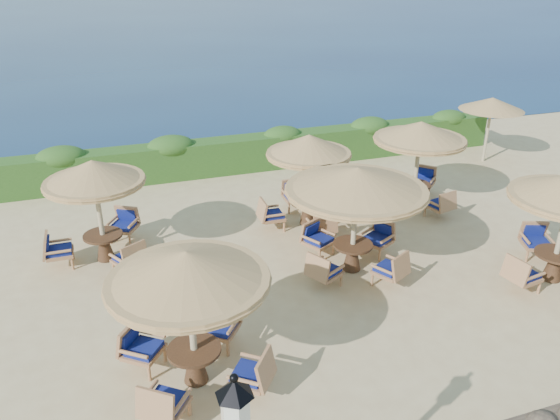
% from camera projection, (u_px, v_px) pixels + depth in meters
% --- Properties ---
extents(ground, '(120.00, 120.00, 0.00)m').
position_uv_depth(ground, '(356.00, 260.00, 13.79)').
color(ground, '#CEB782').
rests_on(ground, ground).
extents(sea, '(160.00, 160.00, 0.00)m').
position_uv_depth(sea, '(129.00, 15.00, 73.96)').
color(sea, '#0A2045').
rests_on(sea, ground).
extents(hedge, '(18.00, 0.90, 1.20)m').
position_uv_depth(hedge, '(269.00, 151.00, 19.72)').
color(hedge, '#224917').
rests_on(hedge, ground).
extents(extra_parasol, '(2.30, 2.30, 2.41)m').
position_uv_depth(extra_parasol, '(492.00, 104.00, 19.62)').
color(extra_parasol, tan).
rests_on(extra_parasol, ground).
extents(cafe_set_0, '(2.77, 2.77, 2.65)m').
position_uv_depth(cafe_set_0, '(190.00, 296.00, 9.11)').
color(cafe_set_0, tan).
rests_on(cafe_set_0, ground).
extents(cafe_set_1, '(3.33, 3.33, 2.65)m').
position_uv_depth(cafe_set_1, '(356.00, 197.00, 12.58)').
color(cafe_set_1, tan).
rests_on(cafe_set_1, ground).
extents(cafe_set_3, '(2.60, 2.77, 2.65)m').
position_uv_depth(cafe_set_3, '(96.00, 194.00, 13.08)').
color(cafe_set_3, tan).
rests_on(cafe_set_3, ground).
extents(cafe_set_4, '(2.81, 2.81, 2.65)m').
position_uv_depth(cafe_set_4, '(308.00, 169.00, 14.98)').
color(cafe_set_4, tan).
rests_on(cafe_set_4, ground).
extents(cafe_set_5, '(2.80, 2.80, 2.65)m').
position_uv_depth(cafe_set_5, '(419.00, 147.00, 16.06)').
color(cafe_set_5, tan).
rests_on(cafe_set_5, ground).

